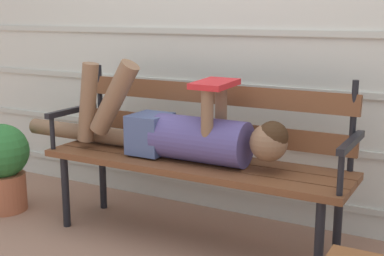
{
  "coord_description": "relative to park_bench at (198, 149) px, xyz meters",
  "views": [
    {
      "loc": [
        1.33,
        -2.22,
        1.25
      ],
      "look_at": [
        0.0,
        0.19,
        0.65
      ],
      "focal_mm": 49.47,
      "sensor_mm": 36.0,
      "label": 1
    }
  ],
  "objects": [
    {
      "name": "ground_plane",
      "position": [
        0.0,
        -0.26,
        -0.51
      ],
      "size": [
        12.0,
        12.0,
        0.0
      ],
      "primitive_type": "plane",
      "color": "#936B56"
    },
    {
      "name": "reclining_person",
      "position": [
        -0.1,
        -0.07,
        0.1
      ],
      "size": [
        1.74,
        0.26,
        0.54
      ],
      "color": "#514784"
    },
    {
      "name": "potted_plant",
      "position": [
        -1.29,
        -0.23,
        -0.2
      ],
      "size": [
        0.35,
        0.35,
        0.57
      ],
      "color": "#AD5B3D",
      "rests_on": "ground"
    },
    {
      "name": "park_bench",
      "position": [
        0.0,
        0.0,
        0.0
      ],
      "size": [
        1.72,
        0.47,
        0.93
      ],
      "color": "brown",
      "rests_on": "ground"
    },
    {
      "name": "house_siding",
      "position": [
        0.0,
        0.48,
        0.78
      ],
      "size": [
        5.47,
        0.08,
        2.59
      ],
      "color": "beige",
      "rests_on": "ground"
    }
  ]
}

